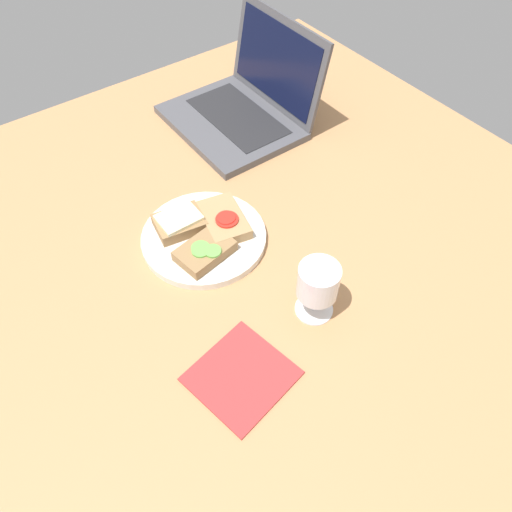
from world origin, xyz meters
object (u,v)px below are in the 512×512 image
object	(u,v)px
sandwich_with_cucumber	(205,251)
sandwich_with_cheese	(180,222)
wine_glass	(318,284)
laptop	(244,105)
plate	(204,237)
sandwich_with_tomato	(225,219)
napkin	(241,376)

from	to	relation	value
sandwich_with_cucumber	sandwich_with_cheese	size ratio (longest dim) A/B	1.10
wine_glass	laptop	distance (cm)	57.94
plate	wine_glass	size ratio (longest dim) A/B	2.14
sandwich_with_tomato	sandwich_with_cheese	world-z (taller)	sandwich_with_cheese
plate	sandwich_with_cucumber	bearing A→B (deg)	-29.11
plate	sandwich_with_cucumber	distance (cm)	5.59
sandwich_with_cheese	laptop	bearing A→B (deg)	126.14
laptop	sandwich_with_tomato	bearing A→B (deg)	-41.17
laptop	napkin	xyz separation A→B (cm)	(56.05, -40.41, -3.98)
sandwich_with_cucumber	sandwich_with_cheese	xyz separation A→B (cm)	(-8.96, -0.11, 0.24)
plate	napkin	world-z (taller)	plate
plate	laptop	distance (cm)	40.71
sandwich_with_cucumber	laptop	bearing A→B (deg)	135.36
wine_glass	laptop	xyz separation A→B (cm)	(-53.20, 22.71, -3.46)
laptop	sandwich_with_cheese	bearing A→B (deg)	-53.86
plate	laptop	bearing A→B (deg)	133.38
plate	laptop	world-z (taller)	laptop
sandwich_with_cucumber	wine_glass	size ratio (longest dim) A/B	1.01
laptop	plate	bearing A→B (deg)	-46.62
wine_glass	sandwich_with_cheese	bearing A→B (deg)	-162.44
napkin	wine_glass	bearing A→B (deg)	99.15
wine_glass	laptop	world-z (taller)	laptop
sandwich_with_cucumber	napkin	size ratio (longest dim) A/B	0.78
sandwich_with_cheese	plate	bearing A→B (deg)	30.90
sandwich_with_cucumber	napkin	xyz separation A→B (cm)	(23.63, -8.39, -2.63)
sandwich_with_cheese	sandwich_with_tomato	bearing A→B (deg)	60.23
plate	sandwich_with_tomato	xyz separation A→B (cm)	(0.02, 5.10, 2.06)
plate	laptop	xyz separation A→B (cm)	(-27.87, 29.48, 3.38)
sandwich_with_tomato	wine_glass	bearing A→B (deg)	3.79
laptop	napkin	size ratio (longest dim) A/B	2.17
wine_glass	napkin	distance (cm)	19.41
plate	sandwich_with_cucumber	xyz separation A→B (cm)	(4.55, -2.53, 2.04)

